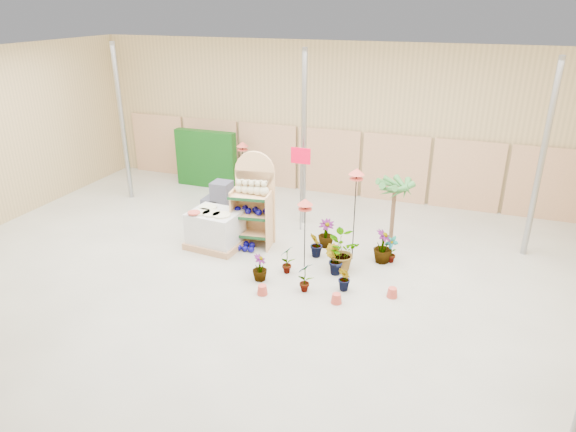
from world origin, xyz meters
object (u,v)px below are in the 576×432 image
at_px(pallet_stack, 215,229).
at_px(potted_plant_2, 340,252).
at_px(bird_table_front, 305,204).
at_px(display_shelf, 254,203).

xyz_separation_m(pallet_stack, potted_plant_2, (3.11, -0.11, -0.02)).
relative_size(pallet_stack, bird_table_front, 0.83).
bearing_deg(pallet_stack, potted_plant_2, 3.29).
bearing_deg(bird_table_front, display_shelf, 153.03).
relative_size(bird_table_front, potted_plant_2, 1.91).
xyz_separation_m(display_shelf, potted_plant_2, (2.31, -0.64, -0.62)).
bearing_deg(potted_plant_2, display_shelf, 164.55).
height_order(pallet_stack, potted_plant_2, pallet_stack).
xyz_separation_m(pallet_stack, bird_table_front, (2.34, -0.26, 1.07)).
bearing_deg(display_shelf, pallet_stack, -154.24).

